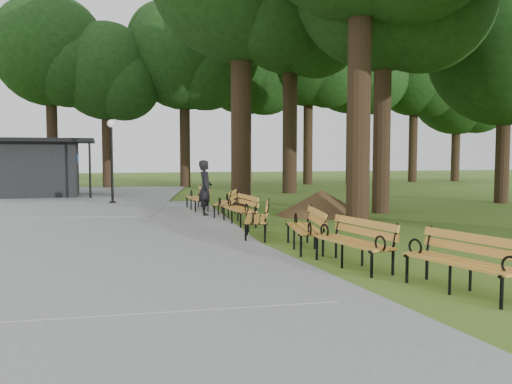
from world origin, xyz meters
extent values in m
plane|color=#3E611B|center=(0.00, 0.00, 0.00)|extent=(100.00, 100.00, 0.00)
cube|color=gray|center=(-4.00, 3.00, 0.03)|extent=(12.00, 38.00, 0.06)
imported|color=black|center=(-0.53, 5.44, 0.91)|extent=(0.51, 0.71, 1.83)
cylinder|color=black|center=(-3.57, 10.67, 1.59)|extent=(0.10, 0.10, 3.17)
sphere|color=white|center=(-3.57, 10.67, 3.27)|extent=(0.32, 0.32, 0.32)
cone|color=#47301C|center=(3.25, 4.81, 0.42)|extent=(2.56, 2.56, 0.84)
cylinder|color=black|center=(3.66, 2.91, 4.32)|extent=(0.70, 0.70, 8.64)
cylinder|color=black|center=(5.50, 4.99, 3.65)|extent=(0.60, 0.60, 7.31)
cylinder|color=black|center=(1.39, 8.72, 4.20)|extent=(0.80, 0.80, 8.39)
cylinder|color=black|center=(5.36, 14.90, 4.34)|extent=(0.76, 0.76, 8.68)
sphere|color=black|center=(5.36, 14.90, 9.49)|extent=(6.59, 6.59, 6.59)
cylinder|color=black|center=(12.16, 7.22, 2.90)|extent=(0.56, 0.56, 5.80)
sphere|color=black|center=(12.16, 7.22, 6.34)|extent=(6.27, 6.27, 6.27)
camera|label=1|loc=(-3.10, -11.60, 1.99)|focal=37.10mm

